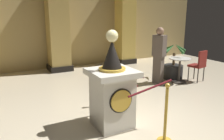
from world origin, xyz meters
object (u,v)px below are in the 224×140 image
object	(u,v)px
cafe_chair_red	(199,63)
cafe_table	(180,67)
stanchion_near	(165,122)
potted_palm_right	(173,69)
pedestal_clock	(112,91)
stanchion_far	(116,89)
bystander_guest	(159,54)

from	to	relation	value
cafe_chair_red	cafe_table	bearing A→B (deg)	158.36
stanchion_near	potted_palm_right	size ratio (longest dim) A/B	0.87
pedestal_clock	cafe_chair_red	distance (m)	3.87
pedestal_clock	cafe_chair_red	xyz separation A→B (m)	(3.64, 1.30, -0.10)
stanchion_near	cafe_table	size ratio (longest dim) A/B	1.35
stanchion_far	bystander_guest	bearing A→B (deg)	25.05
potted_palm_right	bystander_guest	distance (m)	0.94
bystander_guest	potted_palm_right	bearing A→B (deg)	11.72
potted_palm_right	cafe_table	world-z (taller)	potted_palm_right
pedestal_clock	stanchion_far	world-z (taller)	pedestal_clock
stanchion_near	cafe_chair_red	size ratio (longest dim) A/B	1.05
stanchion_far	bystander_guest	xyz separation A→B (m)	(1.90, 0.89, 0.50)
potted_palm_right	cafe_chair_red	xyz separation A→B (m)	(0.46, -0.60, 0.27)
stanchion_far	bystander_guest	distance (m)	2.16
stanchion_near	stanchion_far	size ratio (longest dim) A/B	0.94
stanchion_near	cafe_chair_red	xyz separation A→B (m)	(3.15, 2.20, 0.22)
bystander_guest	cafe_chair_red	xyz separation A→B (m)	(1.19, -0.45, -0.31)
stanchion_near	potted_palm_right	bearing A→B (deg)	46.22
pedestal_clock	bystander_guest	size ratio (longest dim) A/B	1.07
stanchion_near	pedestal_clock	bearing A→B (deg)	118.73
stanchion_near	cafe_table	distance (m)	3.55
pedestal_clock	stanchion_near	distance (m)	1.08
potted_palm_right	cafe_chair_red	distance (m)	0.80
stanchion_far	cafe_chair_red	distance (m)	3.13
stanchion_far	cafe_table	bearing A→B (deg)	14.77
pedestal_clock	bystander_guest	bearing A→B (deg)	35.47
bystander_guest	stanchion_far	bearing A→B (deg)	-154.95
pedestal_clock	potted_palm_right	xyz separation A→B (m)	(3.18, 1.90, -0.38)
potted_palm_right	bystander_guest	bearing A→B (deg)	-168.28
pedestal_clock	bystander_guest	xyz separation A→B (m)	(2.45, 1.75, 0.20)
potted_palm_right	stanchion_near	bearing A→B (deg)	-133.78
stanchion_far	potted_palm_right	xyz separation A→B (m)	(2.63, 1.04, -0.07)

